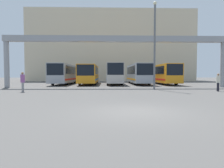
% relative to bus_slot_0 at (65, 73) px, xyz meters
% --- Properties ---
extents(ground_plane, '(200.00, 200.00, 0.00)m').
position_rel_bus_slot_0_xyz_m(ground_plane, '(8.02, -24.64, -1.82)').
color(ground_plane, '#514F4C').
extents(building_backdrop, '(40.46, 12.00, 17.09)m').
position_rel_bus_slot_0_xyz_m(building_backdrop, '(8.02, 19.99, 6.73)').
color(building_backdrop, beige).
rests_on(building_backdrop, ground).
extents(overhead_gantry, '(26.92, 0.80, 6.21)m').
position_rel_bus_slot_0_xyz_m(overhead_gantry, '(8.02, -8.63, 3.40)').
color(overhead_gantry, gray).
rests_on(overhead_gantry, ground).
extents(bus_slot_0, '(2.47, 12.51, 3.15)m').
position_rel_bus_slot_0_xyz_m(bus_slot_0, '(0.00, 0.00, 0.00)').
color(bus_slot_0, '#999EA5').
rests_on(bus_slot_0, ground).
extents(bus_slot_1, '(2.59, 11.31, 3.01)m').
position_rel_bus_slot_0_xyz_m(bus_slot_1, '(4.01, -0.60, -0.08)').
color(bus_slot_1, orange).
rests_on(bus_slot_1, ground).
extents(bus_slot_2, '(2.44, 12.20, 3.25)m').
position_rel_bus_slot_0_xyz_m(bus_slot_2, '(8.02, -0.15, 0.05)').
color(bus_slot_2, beige).
rests_on(bus_slot_2, ground).
extents(bus_slot_3, '(2.56, 12.06, 3.17)m').
position_rel_bus_slot_0_xyz_m(bus_slot_3, '(12.04, -0.22, 0.01)').
color(bus_slot_3, '#999EA5').
rests_on(bus_slot_3, ground).
extents(bus_slot_4, '(2.48, 11.49, 3.11)m').
position_rel_bus_slot_0_xyz_m(bus_slot_4, '(16.05, -0.51, -0.03)').
color(bus_slot_4, orange).
rests_on(bus_slot_4, ground).
extents(pedestrian_mid_left, '(0.35, 0.35, 1.67)m').
position_rel_bus_slot_0_xyz_m(pedestrian_mid_left, '(17.21, -14.67, -0.93)').
color(pedestrian_mid_left, black).
rests_on(pedestrian_mid_left, ground).
extents(pedestrian_near_left, '(0.37, 0.37, 1.80)m').
position_rel_bus_slot_0_xyz_m(pedestrian_near_left, '(-0.69, -14.84, -0.87)').
color(pedestrian_near_left, gray).
rests_on(pedestrian_near_left, ground).
extents(lamp_post, '(0.36, 0.36, 9.00)m').
position_rel_bus_slot_0_xyz_m(lamp_post, '(11.78, -12.40, 3.05)').
color(lamp_post, '#595B60').
rests_on(lamp_post, ground).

